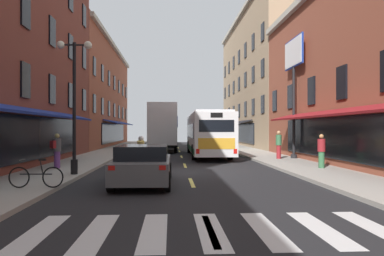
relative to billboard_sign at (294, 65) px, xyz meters
The scene contains 16 objects.
ground_plane 11.09m from the billboard_sign, 139.69° to the right, with size 34.80×80.00×0.10m, color black.
lane_centre_dashes 11.20m from the billboard_sign, 138.53° to the right, with size 0.14×73.90×0.01m.
crosswalk_near 18.49m from the billboard_sign, 113.80° to the right, with size 7.10×2.80×0.01m.
sidewalk_left 15.48m from the billboard_sign, 155.21° to the right, with size 3.00×80.00×0.14m, color #A39E93.
sidewalk_right 8.56m from the billboard_sign, 100.88° to the right, with size 3.00×80.00×0.14m, color #A39E93.
billboard_sign is the anchor object (origin of this frame).
transit_bus 7.98m from the billboard_sign, 140.35° to the left, with size 2.73×12.04×3.16m.
box_truck 13.48m from the billboard_sign, 131.15° to the left, with size 2.52×7.58×4.14m.
sedan_near 14.29m from the billboard_sign, 131.66° to the right, with size 2.02×4.61×1.41m.
sedan_mid 23.73m from the billboard_sign, 111.63° to the left, with size 1.97×4.48×1.37m.
motorcycle_rider 11.98m from the billboard_sign, 149.64° to the right, with size 0.62×2.07×1.66m.
bicycle_near 17.44m from the billboard_sign, 136.74° to the right, with size 1.71×0.48×0.91m.
pedestrian_near 15.12m from the billboard_sign, 158.07° to the right, with size 0.47×0.52×1.63m.
pedestrian_mid 7.88m from the billboard_sign, 96.42° to the right, with size 0.36×0.36×1.61m.
pedestrian_far 5.16m from the billboard_sign, 162.14° to the right, with size 0.36×0.36×1.74m.
street_lamp_twin 14.41m from the billboard_sign, 146.51° to the right, with size 1.42×0.32×5.45m.
Camera 1 is at (-0.78, -17.25, 1.98)m, focal length 34.81 mm.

